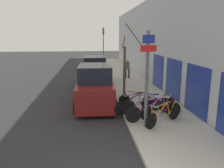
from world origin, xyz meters
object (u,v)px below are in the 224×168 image
object	(u,v)px
bicycle_4	(134,104)
pedestrian_near	(127,67)
bicycle_1	(154,111)
street_tree	(125,68)
bicycle_5	(139,101)
parked_car_0	(95,87)
signpost	(147,78)
bicycle_2	(159,107)
bicycle_0	(163,115)
bicycle_3	(147,105)
traffic_light	(103,42)
parked_car_1	(94,72)

from	to	relation	value
bicycle_4	pedestrian_near	world-z (taller)	pedestrian_near
bicycle_4	pedestrian_near	size ratio (longest dim) A/B	1.25
bicycle_1	street_tree	xyz separation A→B (m)	(-0.73, 3.17, 1.37)
bicycle_5	parked_car_0	size ratio (longest dim) A/B	0.42
pedestrian_near	bicycle_5	bearing A→B (deg)	-76.04
signpost	bicycle_2	bearing A→B (deg)	52.33
bicycle_1	street_tree	size ratio (longest dim) A/B	0.60
bicycle_1	pedestrian_near	distance (m)	9.56
signpost	bicycle_1	world-z (taller)	signpost
bicycle_0	street_tree	xyz separation A→B (m)	(-0.98, 3.61, 1.40)
bicycle_1	bicycle_0	bearing A→B (deg)	-161.63
bicycle_3	bicycle_5	size ratio (longest dim) A/B	1.30
pedestrian_near	street_tree	bearing A→B (deg)	-81.51
bicycle_0	traffic_light	bearing A→B (deg)	-30.30
bicycle_4	parked_car_0	xyz separation A→B (m)	(-1.75, 1.72, 0.45)
bicycle_0	bicycle_4	size ratio (longest dim) A/B	0.91
bicycle_1	bicycle_3	distance (m)	0.81
traffic_light	bicycle_0	bearing A→B (deg)	-86.22
signpost	bicycle_0	world-z (taller)	signpost
signpost	bicycle_3	bearing A→B (deg)	72.55
bicycle_2	pedestrian_near	bearing A→B (deg)	-34.24
street_tree	bicycle_2	bearing A→B (deg)	-67.13
bicycle_4	parked_car_1	size ratio (longest dim) A/B	0.48
bicycle_1	bicycle_4	bearing A→B (deg)	18.56
bicycle_1	bicycle_5	xyz separation A→B (m)	(-0.27, 1.56, -0.04)
bicycle_0	street_tree	bearing A→B (deg)	-18.87
bicycle_0	bicycle_4	distance (m)	1.75
parked_car_0	pedestrian_near	bearing A→B (deg)	68.51
signpost	pedestrian_near	xyz separation A→B (m)	(1.10, 10.18, -1.03)
bicycle_3	pedestrian_near	size ratio (longest dim) A/B	1.54
bicycle_0	bicycle_5	world-z (taller)	bicycle_0
signpost	parked_car_0	world-z (taller)	signpost
bicycle_5	street_tree	world-z (taller)	street_tree
bicycle_2	parked_car_1	xyz separation A→B (m)	(-2.66, 7.32, 0.43)
parked_car_0	street_tree	world-z (taller)	street_tree
parked_car_1	bicycle_2	bearing A→B (deg)	-71.85
pedestrian_near	signpost	bearing A→B (deg)	-76.23
bicycle_4	bicycle_5	world-z (taller)	bicycle_4
bicycle_5	bicycle_4	bearing A→B (deg)	172.19
bicycle_0	bicycle_5	distance (m)	2.07
bicycle_1	bicycle_2	bearing A→B (deg)	-46.35
bicycle_4	parked_car_1	bearing A→B (deg)	-14.34
bicycle_2	bicycle_4	size ratio (longest dim) A/B	1.01
bicycle_5	parked_car_1	world-z (taller)	parked_car_1
traffic_light	street_tree	bearing A→B (deg)	-89.23
signpost	street_tree	world-z (taller)	street_tree
bicycle_4	bicycle_1	bearing A→B (deg)	-178.05
signpost	bicycle_3	world-z (taller)	signpost
bicycle_5	bicycle_3	bearing A→B (deg)	-137.98
signpost	parked_car_1	bearing A→B (deg)	101.56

